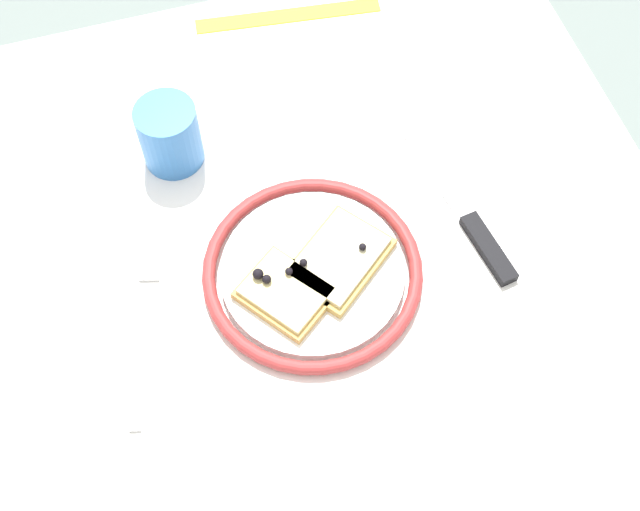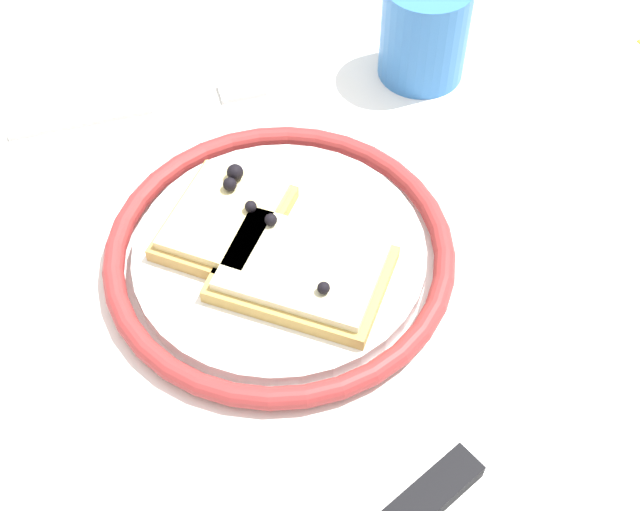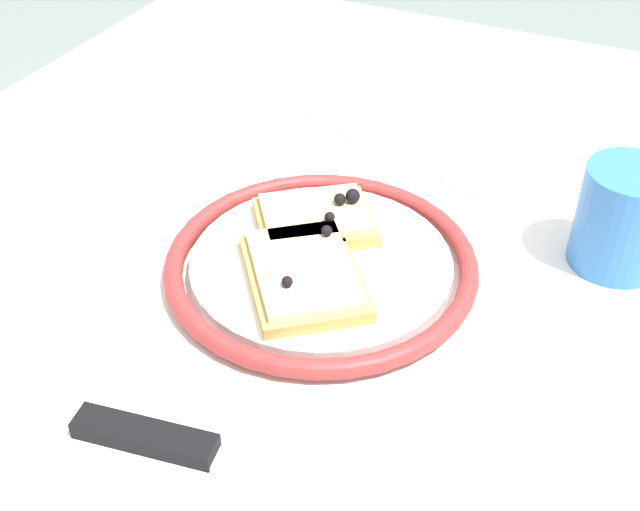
{
  "view_description": "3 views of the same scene",
  "coord_description": "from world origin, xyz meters",
  "px_view_note": "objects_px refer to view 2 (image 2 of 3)",
  "views": [
    {
      "loc": [
        -0.06,
        -0.4,
        1.54
      ],
      "look_at": [
        0.06,
        0.01,
        0.76
      ],
      "focal_mm": 47.01,
      "sensor_mm": 36.0,
      "label": 1
    },
    {
      "loc": [
        0.36,
        -0.16,
        1.2
      ],
      "look_at": [
        0.08,
        0.02,
        0.77
      ],
      "focal_mm": 47.65,
      "sensor_mm": 36.0,
      "label": 2
    },
    {
      "loc": [
        0.49,
        0.2,
        1.14
      ],
      "look_at": [
        0.05,
        0.0,
        0.76
      ],
      "focal_mm": 45.97,
      "sensor_mm": 36.0,
      "label": 3
    }
  ],
  "objects_px": {
    "pizza_slice_far": "(303,271)",
    "cup": "(424,31)",
    "plate": "(277,254)",
    "dining_table": "(252,286)",
    "fork": "(142,109)",
    "pizza_slice_near": "(225,219)",
    "knife": "(456,473)"
  },
  "relations": [
    {
      "from": "pizza_slice_far",
      "to": "cup",
      "type": "height_order",
      "value": "cup"
    },
    {
      "from": "pizza_slice_near",
      "to": "cup",
      "type": "xyz_separation_m",
      "value": [
        -0.07,
        0.22,
        0.02
      ]
    },
    {
      "from": "cup",
      "to": "pizza_slice_far",
      "type": "bearing_deg",
      "value": -54.96
    },
    {
      "from": "pizza_slice_near",
      "to": "pizza_slice_far",
      "type": "height_order",
      "value": "pizza_slice_near"
    },
    {
      "from": "dining_table",
      "to": "knife",
      "type": "relative_size",
      "value": 3.87
    },
    {
      "from": "knife",
      "to": "pizza_slice_far",
      "type": "bearing_deg",
      "value": -178.23
    },
    {
      "from": "pizza_slice_far",
      "to": "knife",
      "type": "relative_size",
      "value": 0.56
    },
    {
      "from": "plate",
      "to": "knife",
      "type": "xyz_separation_m",
      "value": [
        0.19,
        0.01,
        -0.0
      ]
    },
    {
      "from": "cup",
      "to": "pizza_slice_near",
      "type": "bearing_deg",
      "value": -71.6
    },
    {
      "from": "dining_table",
      "to": "pizza_slice_near",
      "type": "relative_size",
      "value": 8.12
    },
    {
      "from": "dining_table",
      "to": "pizza_slice_near",
      "type": "bearing_deg",
      "value": -54.27
    },
    {
      "from": "knife",
      "to": "fork",
      "type": "xyz_separation_m",
      "value": [
        -0.37,
        -0.02,
        -0.0
      ]
    },
    {
      "from": "dining_table",
      "to": "pizza_slice_near",
      "type": "distance_m",
      "value": 0.11
    },
    {
      "from": "pizza_slice_near",
      "to": "fork",
      "type": "height_order",
      "value": "pizza_slice_near"
    },
    {
      "from": "cup",
      "to": "dining_table",
      "type": "bearing_deg",
      "value": -73.79
    },
    {
      "from": "fork",
      "to": "cup",
      "type": "height_order",
      "value": "cup"
    },
    {
      "from": "dining_table",
      "to": "pizza_slice_far",
      "type": "bearing_deg",
      "value": 0.41
    },
    {
      "from": "dining_table",
      "to": "knife",
      "type": "bearing_deg",
      "value": 1.31
    },
    {
      "from": "dining_table",
      "to": "cup",
      "type": "relative_size",
      "value": 11.41
    },
    {
      "from": "plate",
      "to": "cup",
      "type": "height_order",
      "value": "cup"
    },
    {
      "from": "plate",
      "to": "cup",
      "type": "xyz_separation_m",
      "value": [
        -0.11,
        0.2,
        0.03
      ]
    },
    {
      "from": "fork",
      "to": "pizza_slice_near",
      "type": "bearing_deg",
      "value": -1.98
    },
    {
      "from": "pizza_slice_far",
      "to": "cup",
      "type": "xyz_separation_m",
      "value": [
        -0.14,
        0.2,
        0.02
      ]
    },
    {
      "from": "pizza_slice_far",
      "to": "fork",
      "type": "height_order",
      "value": "pizza_slice_far"
    },
    {
      "from": "fork",
      "to": "cup",
      "type": "xyz_separation_m",
      "value": [
        0.08,
        0.21,
        0.04
      ]
    },
    {
      "from": "pizza_slice_far",
      "to": "dining_table",
      "type": "bearing_deg",
      "value": -179.59
    },
    {
      "from": "pizza_slice_near",
      "to": "cup",
      "type": "height_order",
      "value": "cup"
    },
    {
      "from": "dining_table",
      "to": "pizza_slice_far",
      "type": "distance_m",
      "value": 0.14
    },
    {
      "from": "plate",
      "to": "cup",
      "type": "relative_size",
      "value": 2.89
    },
    {
      "from": "plate",
      "to": "pizza_slice_far",
      "type": "relative_size",
      "value": 1.77
    },
    {
      "from": "plate",
      "to": "cup",
      "type": "distance_m",
      "value": 0.23
    },
    {
      "from": "pizza_slice_near",
      "to": "dining_table",
      "type": "bearing_deg",
      "value": 125.73
    }
  ]
}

